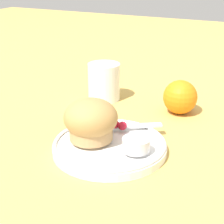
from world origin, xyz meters
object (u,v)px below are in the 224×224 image
(butter_knife, at_px, (122,127))
(orange_fruit, at_px, (180,97))
(juice_glass, at_px, (104,82))
(muffin, at_px, (91,121))

(butter_knife, relative_size, orange_fruit, 1.93)
(orange_fruit, height_order, juice_glass, juice_glass)
(orange_fruit, distance_m, juice_glass, 0.19)
(muffin, bearing_deg, juice_glass, 112.25)
(muffin, xyz_separation_m, orange_fruit, (0.09, 0.23, -0.02))
(muffin, relative_size, butter_knife, 0.66)
(butter_knife, height_order, juice_glass, juice_glass)
(butter_knife, distance_m, juice_glass, 0.21)
(muffin, bearing_deg, orange_fruit, 68.13)
(muffin, height_order, juice_glass, muffin)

